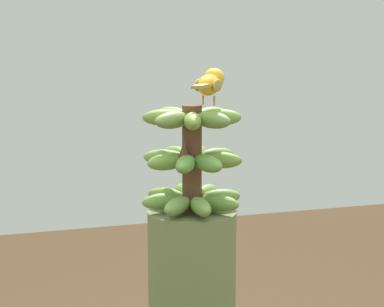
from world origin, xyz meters
name	(u,v)px	position (x,y,z in m)	size (l,w,h in m)	color
banana_bunch	(192,159)	(0.00, 0.00, 1.37)	(0.26, 0.26, 0.28)	brown
perched_bird	(210,83)	(0.00, -0.05, 1.56)	(0.18, 0.14, 0.09)	#C68933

